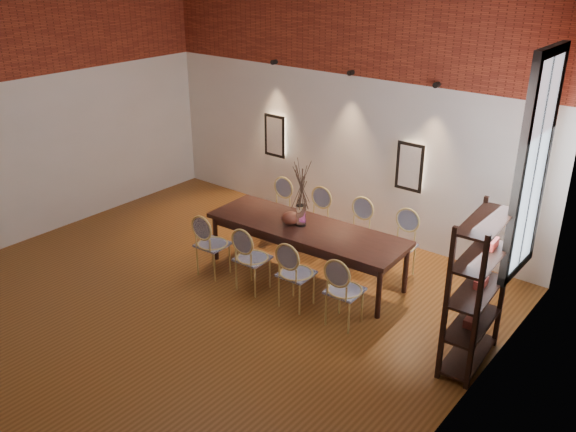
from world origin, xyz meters
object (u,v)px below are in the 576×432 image
Objects in this scene: chair_near_c at (296,273)px; chair_far_b at (314,221)px; vase at (301,215)px; book at (293,218)px; dining_table at (306,251)px; chair_near_d at (345,290)px; bowl at (290,218)px; chair_far_a at (276,210)px; chair_near_a at (213,244)px; chair_near_b at (253,258)px; chair_far_d at (400,246)px; shelving_rack at (477,291)px; chair_far_c at (355,233)px.

chair_near_c and chair_far_b have the same top height.
book is (-0.22, 0.09, -0.14)m from vase.
dining_table is 3.05× the size of chair_far_b.
chair_far_b is 0.70m from book.
chair_near_d is 1.52m from bowl.
dining_table is at bearing 115.81° from chair_near_c.
chair_far_b is (0.72, 0.04, 0.00)m from chair_far_a.
chair_near_a is 0.72m from chair_near_b.
chair_near_c is at bearing 134.05° from chair_far_a.
chair_near_d is (1.11, -0.68, 0.09)m from dining_table.
chair_far_d is (2.07, 1.59, 0.00)m from chair_near_a.
chair_far_a reaches higher than bowl.
vase is (-1.12, -0.80, 0.43)m from chair_far_d.
dining_table is at bearing 166.54° from shelving_rack.
chair_far_b is at bearing 115.81° from dining_table.
bowl is at bearing 79.69° from chair_near_b.
chair_near_a is 1.00× the size of chair_near_d.
chair_far_b is at bearing 0.00° from chair_far_c.
dining_table is 3.05× the size of chair_far_d.
chair_far_a is at bearing 90.00° from chair_near_a.
chair_near_d is at bearing -29.61° from vase.
bowl is 0.13× the size of shelving_rack.
chair_far_b is 3.25m from shelving_rack.
dining_table is 3.05× the size of chair_near_c.
dining_table is 0.83m from chair_near_b.
chair_near_b is at bearing -107.20° from vase.
book is at bearing 156.90° from vase.
chair_near_b and chair_far_c have the same top height.
vase is at bearing 110.11° from chair_far_b.
vase is at bearing 32.52° from chair_far_d.
chair_near_b is at bearing 64.19° from chair_far_c.
chair_far_d is at bearing 45.95° from chair_near_b.
shelving_rack is (3.65, 0.36, 0.43)m from chair_near_a.
shelving_rack reaches higher than bowl.
chair_near_d reaches higher than bowl.
chair_near_d is 2.61m from chair_far_a.
shelving_rack reaches higher than chair_near_d.
dining_table is 3.05× the size of chair_near_b.
chair_far_d is at bearing 34.58° from chair_near_a.
chair_near_a is at bearing -180.00° from chair_near_d.
shelving_rack is at bearing 4.54° from chair_near_c.
chair_far_a is at bearing 0.00° from chair_far_b.
shelving_rack is at bearing -10.12° from book.
vase is at bearing -180.00° from dining_table.
book is (-0.31, 0.09, 0.39)m from dining_table.
chair_near_b is 1.00× the size of chair_near_c.
chair_far_c is 0.72m from chair_far_d.
chair_near_a reaches higher than book.
shelving_rack reaches higher than vase.
chair_near_a is 0.52× the size of shelving_rack.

